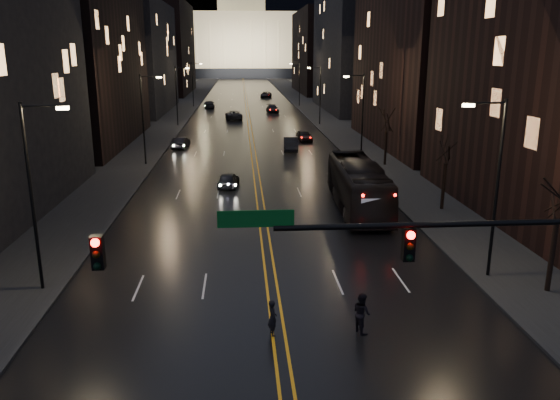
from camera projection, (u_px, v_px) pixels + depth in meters
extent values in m
cube|color=black|center=(245.00, 96.00, 142.42)|extent=(20.00, 320.00, 0.02)
cube|color=black|center=(191.00, 96.00, 141.43)|extent=(8.00, 320.00, 0.16)
cube|color=black|center=(299.00, 95.00, 143.38)|extent=(8.00, 320.00, 0.16)
cube|color=orange|center=(245.00, 96.00, 142.42)|extent=(0.62, 320.00, 0.01)
cube|color=black|center=(72.00, 26.00, 64.14)|extent=(12.00, 30.00, 28.00)
cube|color=black|center=(134.00, 58.00, 101.76)|extent=(12.00, 34.00, 20.00)
cube|color=black|center=(166.00, 48.00, 147.43)|extent=(12.00, 40.00, 24.00)
cube|color=black|center=(357.00, 41.00, 103.90)|extent=(12.00, 34.00, 26.00)
cube|color=black|center=(320.00, 52.00, 150.62)|extent=(12.00, 40.00, 22.00)
cube|color=black|center=(242.00, 72.00, 257.37)|extent=(90.00, 50.00, 4.00)
cube|color=#FFDA93|center=(242.00, 41.00, 253.69)|extent=(80.00, 36.00, 24.00)
cylinder|color=black|center=(476.00, 224.00, 16.08)|extent=(12.00, 0.18, 0.18)
cube|color=black|center=(98.00, 252.00, 15.47)|extent=(0.35, 0.30, 1.00)
cube|color=black|center=(408.00, 245.00, 16.10)|extent=(0.35, 0.30, 1.00)
sphere|color=#FF0705|center=(95.00, 243.00, 15.20)|extent=(0.24, 0.24, 0.24)
sphere|color=#FF0705|center=(411.00, 235.00, 15.83)|extent=(0.24, 0.24, 0.24)
cube|color=#053F14|center=(256.00, 219.00, 15.55)|extent=(2.20, 0.06, 0.50)
cylinder|color=black|center=(497.00, 192.00, 26.53)|extent=(0.16, 0.16, 9.00)
cylinder|color=black|center=(488.00, 103.00, 25.34)|extent=(1.80, 0.10, 0.10)
cube|color=#FEDC98|center=(469.00, 105.00, 25.30)|extent=(0.50, 0.25, 0.15)
cylinder|color=black|center=(32.00, 201.00, 25.00)|extent=(0.16, 0.16, 9.00)
cylinder|color=black|center=(41.00, 106.00, 23.93)|extent=(1.80, 0.10, 0.10)
cube|color=#FEDC98|center=(63.00, 108.00, 24.02)|extent=(0.50, 0.25, 0.15)
cylinder|color=black|center=(362.00, 119.00, 55.40)|extent=(0.16, 0.16, 9.00)
cylinder|color=black|center=(355.00, 76.00, 54.21)|extent=(1.80, 0.10, 0.10)
cube|color=#FEDC98|center=(346.00, 77.00, 54.17)|extent=(0.50, 0.25, 0.15)
cylinder|color=black|center=(143.00, 121.00, 53.87)|extent=(0.16, 0.16, 9.00)
cylinder|color=black|center=(149.00, 76.00, 52.80)|extent=(1.80, 0.10, 0.10)
cube|color=#FEDC98|center=(159.00, 77.00, 52.89)|extent=(0.50, 0.25, 0.15)
cylinder|color=black|center=(320.00, 96.00, 84.27)|extent=(0.16, 0.16, 9.00)
cylinder|color=black|center=(315.00, 67.00, 83.08)|extent=(1.80, 0.10, 0.10)
cube|color=#FEDC98|center=(309.00, 68.00, 83.04)|extent=(0.50, 0.25, 0.15)
cylinder|color=black|center=(177.00, 97.00, 82.74)|extent=(0.16, 0.16, 9.00)
cylinder|color=black|center=(181.00, 68.00, 81.67)|extent=(1.80, 0.10, 0.10)
cube|color=#FEDC98|center=(187.00, 68.00, 81.76)|extent=(0.50, 0.25, 0.15)
cylinder|color=black|center=(300.00, 85.00, 113.14)|extent=(0.16, 0.16, 9.00)
cylinder|color=black|center=(295.00, 63.00, 111.94)|extent=(1.80, 0.10, 0.10)
cube|color=#FEDC98|center=(291.00, 64.00, 111.91)|extent=(0.50, 0.25, 0.15)
cylinder|color=black|center=(193.00, 85.00, 111.60)|extent=(0.16, 0.16, 9.00)
cylinder|color=black|center=(196.00, 63.00, 110.54)|extent=(1.80, 0.10, 0.10)
cube|color=#FEDC98|center=(201.00, 64.00, 110.63)|extent=(0.50, 0.25, 0.15)
cylinder|color=black|center=(551.00, 259.00, 25.47)|extent=(0.24, 0.24, 3.50)
cylinder|color=black|center=(443.00, 187.00, 38.94)|extent=(0.24, 0.24, 3.50)
cylinder|color=black|center=(385.00, 149.00, 54.34)|extent=(0.24, 0.24, 3.50)
imported|color=black|center=(358.00, 186.00, 39.40)|extent=(3.47, 12.65, 3.49)
imported|color=black|center=(228.00, 180.00, 46.00)|extent=(2.02, 4.04, 1.32)
imported|color=black|center=(181.00, 143.00, 64.49)|extent=(1.99, 4.30, 1.37)
imported|color=black|center=(234.00, 115.00, 91.94)|extent=(3.07, 5.76, 1.54)
imported|color=black|center=(209.00, 104.00, 110.90)|extent=(2.59, 5.27, 1.47)
imported|color=black|center=(291.00, 144.00, 63.07)|extent=(1.99, 4.78, 1.54)
imported|color=black|center=(304.00, 136.00, 69.93)|extent=(2.04, 4.22, 1.39)
imported|color=black|center=(272.00, 109.00, 102.30)|extent=(2.37, 5.09, 1.44)
imported|color=black|center=(266.00, 95.00, 136.17)|extent=(3.17, 5.62, 1.48)
imported|color=black|center=(272.00, 318.00, 21.91)|extent=(0.50, 0.63, 1.53)
imported|color=black|center=(362.00, 313.00, 22.15)|extent=(0.73, 0.94, 1.71)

